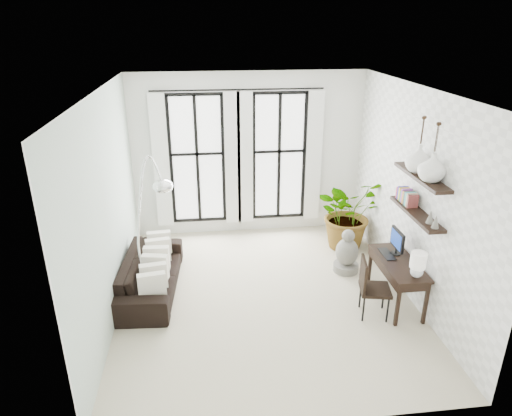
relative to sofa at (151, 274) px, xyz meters
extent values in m
plane|color=beige|center=(1.80, -0.40, -0.30)|extent=(5.00, 5.00, 0.00)
plane|color=white|center=(1.80, -0.40, 2.90)|extent=(5.00, 5.00, 0.00)
plane|color=#AFC3B4|center=(-0.45, -0.40, 1.30)|extent=(0.00, 5.00, 5.00)
plane|color=white|center=(4.05, -0.40, 1.30)|extent=(0.00, 5.00, 5.00)
plane|color=white|center=(1.80, 2.10, 1.30)|extent=(4.50, 0.00, 4.50)
cube|color=white|center=(0.80, 2.07, 1.25)|extent=(1.00, 0.02, 2.50)
cube|color=white|center=(0.12, 1.97, 1.25)|extent=(0.30, 0.04, 2.60)
cube|color=white|center=(1.48, 1.97, 1.25)|extent=(0.30, 0.04, 2.60)
cube|color=white|center=(2.40, 2.07, 1.25)|extent=(1.00, 0.02, 2.50)
cube|color=white|center=(1.72, 1.97, 1.25)|extent=(0.30, 0.04, 2.60)
cube|color=white|center=(3.08, 1.97, 1.25)|extent=(0.30, 0.04, 2.60)
cylinder|color=black|center=(1.60, 1.98, 2.58)|extent=(3.20, 0.03, 0.03)
cube|color=black|center=(3.91, -0.81, 1.20)|extent=(0.25, 1.30, 0.05)
cube|color=black|center=(3.91, -0.81, 1.75)|extent=(0.25, 1.30, 0.05)
cube|color=#B42D4B|center=(3.91, -0.26, 1.31)|extent=(0.16, 0.04, 0.18)
cube|color=#3430AB|center=(3.91, -0.31, 1.31)|extent=(0.16, 0.04, 0.18)
cube|color=yellow|center=(3.91, -0.35, 1.31)|extent=(0.16, 0.04, 0.18)
cube|color=#2F8F61|center=(3.91, -0.40, 1.31)|extent=(0.16, 0.04, 0.18)
cube|color=#A653C1|center=(3.91, -0.44, 1.31)|extent=(0.16, 0.04, 0.18)
cube|color=gold|center=(3.91, -0.49, 1.31)|extent=(0.16, 0.04, 0.18)
cube|color=#464646|center=(3.91, -0.53, 1.31)|extent=(0.16, 0.04, 0.18)
cube|color=#36B9BF|center=(3.91, -0.58, 1.31)|extent=(0.16, 0.04, 0.18)
cube|color=#C7B08E|center=(3.91, -0.62, 1.31)|extent=(0.16, 0.04, 0.18)
cube|color=brown|center=(3.91, -0.67, 1.31)|extent=(0.16, 0.04, 0.18)
cone|color=gray|center=(3.91, -1.21, 1.31)|extent=(0.10, 0.10, 0.18)
cone|color=gray|center=(3.91, -1.36, 1.31)|extent=(0.10, 0.10, 0.18)
imported|color=black|center=(0.00, 0.00, 0.00)|extent=(0.94, 2.11, 0.60)
cube|color=silver|center=(0.10, -0.70, 0.20)|extent=(0.40, 0.12, 0.40)
cube|color=silver|center=(0.10, -0.42, 0.20)|extent=(0.40, 0.12, 0.40)
cube|color=silver|center=(0.10, -0.14, 0.20)|extent=(0.40, 0.12, 0.40)
cube|color=silver|center=(0.10, 0.14, 0.20)|extent=(0.40, 0.12, 0.40)
cube|color=silver|center=(0.10, 0.42, 0.20)|extent=(0.40, 0.12, 0.40)
cube|color=silver|center=(0.10, 0.70, 0.20)|extent=(0.40, 0.12, 0.40)
imported|color=#2D7228|center=(3.59, 1.15, 0.40)|extent=(1.58, 1.49, 1.40)
cube|color=black|center=(3.75, -0.81, 0.40)|extent=(0.52, 1.22, 0.04)
cube|color=black|center=(3.73, -0.81, 0.32)|extent=(0.47, 1.17, 0.11)
cube|color=black|center=(3.54, -1.37, 0.05)|extent=(0.05, 0.05, 0.68)
cube|color=black|center=(3.96, -1.37, 0.05)|extent=(0.05, 0.05, 0.68)
cube|color=black|center=(3.54, -0.25, 0.05)|extent=(0.05, 0.05, 0.68)
cube|color=black|center=(3.96, -0.25, 0.05)|extent=(0.05, 0.05, 0.68)
cube|color=black|center=(3.80, -0.58, 0.67)|extent=(0.04, 0.42, 0.30)
cube|color=navy|center=(3.77, -0.58, 0.67)|extent=(0.00, 0.36, 0.24)
cube|color=black|center=(3.66, -0.58, 0.43)|extent=(0.15, 0.40, 0.02)
sphere|color=silver|center=(3.80, -1.28, 0.51)|extent=(0.18, 0.18, 0.18)
cylinder|color=white|center=(3.80, -1.28, 0.70)|extent=(0.22, 0.22, 0.22)
cube|color=black|center=(3.32, -1.07, 0.13)|extent=(0.51, 0.51, 0.05)
cube|color=black|center=(3.13, -1.03, 0.37)|extent=(0.12, 0.43, 0.48)
cylinder|color=black|center=(3.15, -1.24, -0.10)|extent=(0.03, 0.03, 0.40)
cylinder|color=black|center=(3.49, -1.24, -0.10)|extent=(0.03, 0.03, 0.40)
cylinder|color=black|center=(3.15, -0.90, -0.10)|extent=(0.03, 0.03, 0.40)
cylinder|color=black|center=(3.49, -0.90, -0.10)|extent=(0.03, 0.03, 0.40)
cylinder|color=silver|center=(-0.10, -0.26, -0.25)|extent=(0.34, 0.34, 0.09)
cylinder|color=silver|center=(-0.10, -0.26, 0.22)|extent=(0.03, 0.03, 0.95)
ellipsoid|color=silver|center=(0.30, 0.05, 1.46)|extent=(0.30, 0.30, 0.20)
cylinder|color=gray|center=(3.30, 0.22, -0.23)|extent=(0.44, 0.44, 0.13)
ellipsoid|color=gray|center=(3.30, 0.22, 0.07)|extent=(0.39, 0.39, 0.48)
sphere|color=gray|center=(3.30, 0.22, 0.37)|extent=(0.22, 0.22, 0.22)
imported|color=white|center=(3.91, -1.06, 1.97)|extent=(0.37, 0.37, 0.38)
imported|color=white|center=(3.91, -0.66, 1.97)|extent=(0.37, 0.37, 0.38)
camera|label=1|loc=(0.93, -6.49, 3.77)|focal=32.00mm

